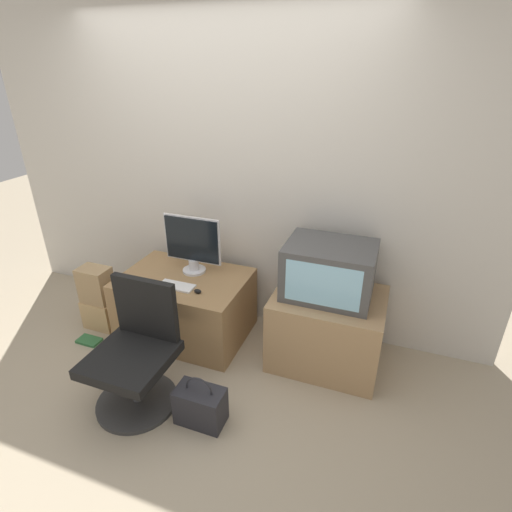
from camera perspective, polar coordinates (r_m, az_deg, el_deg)
The scene contains 13 objects.
ground_plane at distance 2.96m, azimuth -14.21°, elevation -20.82°, with size 12.00×12.00×0.00m, color tan.
wall_back at distance 3.30m, azimuth -3.83°, elevation 11.58°, with size 4.40×0.05×2.60m.
desk at distance 3.44m, azimuth -9.99°, elevation -6.95°, with size 1.02×0.71×0.54m.
side_stand at distance 3.14m, azimuth 10.07°, elevation -10.18°, with size 0.81×0.63×0.58m.
main_monitor at distance 3.27m, azimuth -9.07°, elevation 1.67°, with size 0.49×0.19×0.48m.
keyboard at distance 3.17m, azimuth -11.28°, elevation -4.22°, with size 0.29×0.12×0.01m.
mouse at distance 3.05m, azimuth -8.38°, elevation -5.00°, with size 0.06×0.04×0.03m.
crt_tv at distance 2.90m, azimuth 10.40°, elevation -2.02°, with size 0.63×0.47×0.40m.
office_chair at distance 2.84m, azimuth -16.75°, elevation -13.54°, with size 0.55×0.55×0.86m.
cardboard_box_lower at distance 3.80m, azimuth -21.21°, elevation -7.60°, with size 0.28×0.19×0.26m.
cardboard_box_upper at distance 3.65m, azimuth -21.92°, elevation -3.85°, with size 0.26×0.18×0.31m.
handbag at distance 2.76m, azimuth -7.95°, elevation -20.39°, with size 0.32×0.18×0.36m.
book at distance 3.70m, azimuth -22.74°, elevation -11.08°, with size 0.19×0.12×0.02m.
Camera 1 is at (1.32, -1.58, 2.13)m, focal length 28.00 mm.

